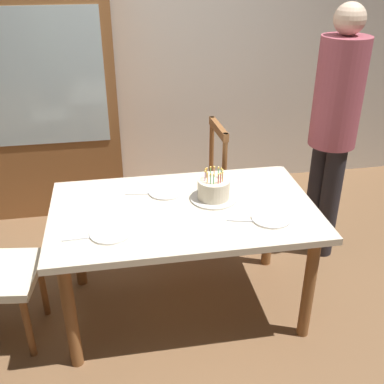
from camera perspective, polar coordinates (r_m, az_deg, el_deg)
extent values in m
plane|color=brown|center=(3.13, -0.93, -13.83)|extent=(6.40, 6.40, 0.00)
cube|color=beige|center=(4.25, -5.14, 17.17)|extent=(6.40, 0.10, 2.60)
cube|color=beige|center=(2.70, -1.04, -2.33)|extent=(1.54, 0.92, 0.04)
cylinder|color=brown|center=(2.63, -14.76, -14.51)|extent=(0.07, 0.07, 0.70)
cylinder|color=brown|center=(2.80, 14.19, -11.37)|extent=(0.07, 0.07, 0.70)
cylinder|color=brown|center=(3.20, -14.01, -5.82)|extent=(0.07, 0.07, 0.70)
cylinder|color=brown|center=(3.34, 9.48, -3.73)|extent=(0.07, 0.07, 0.70)
cylinder|color=silver|center=(2.79, 2.65, -0.76)|extent=(0.28, 0.28, 0.01)
cylinder|color=beige|center=(2.76, 2.67, 0.40)|extent=(0.19, 0.19, 0.12)
cylinder|color=#D872CC|center=(2.73, 3.78, 2.11)|extent=(0.01, 0.01, 0.05)
sphere|color=#FFC64C|center=(2.72, 3.80, 2.75)|extent=(0.01, 0.01, 0.01)
cylinder|color=#66CC72|center=(2.75, 3.61, 2.26)|extent=(0.01, 0.01, 0.05)
sphere|color=#FFC64C|center=(2.73, 3.63, 2.89)|extent=(0.01, 0.01, 0.01)
cylinder|color=#66CC72|center=(2.76, 3.26, 2.40)|extent=(0.01, 0.01, 0.05)
sphere|color=#FFC64C|center=(2.75, 3.28, 3.03)|extent=(0.01, 0.01, 0.01)
cylinder|color=#F2994C|center=(2.77, 2.74, 2.48)|extent=(0.01, 0.01, 0.05)
sphere|color=#FFC64C|center=(2.75, 2.76, 3.11)|extent=(0.01, 0.01, 0.01)
cylinder|color=#66CC72|center=(2.76, 2.29, 2.45)|extent=(0.01, 0.01, 0.05)
sphere|color=#FFC64C|center=(2.75, 2.30, 3.08)|extent=(0.01, 0.01, 0.01)
cylinder|color=#F2994C|center=(2.75, 1.81, 2.30)|extent=(0.01, 0.01, 0.05)
sphere|color=#FFC64C|center=(2.73, 1.82, 2.93)|extent=(0.01, 0.01, 0.01)
cylinder|color=#66CC72|center=(2.73, 1.66, 2.17)|extent=(0.01, 0.01, 0.05)
sphere|color=#FFC64C|center=(2.72, 1.67, 2.80)|extent=(0.01, 0.01, 0.01)
cylinder|color=#D872CC|center=(2.71, 1.62, 1.92)|extent=(0.01, 0.01, 0.05)
sphere|color=#FFC64C|center=(2.69, 1.63, 2.56)|extent=(0.01, 0.01, 0.01)
cylinder|color=#F2994C|center=(2.69, 1.90, 1.68)|extent=(0.01, 0.01, 0.05)
sphere|color=#FFC64C|center=(2.67, 1.91, 2.32)|extent=(0.01, 0.01, 0.01)
cylinder|color=#66CC72|center=(2.67, 2.31, 1.55)|extent=(0.01, 0.01, 0.05)
sphere|color=#FFC64C|center=(2.66, 2.32, 2.20)|extent=(0.01, 0.01, 0.01)
cylinder|color=#66CC72|center=(2.67, 2.67, 1.51)|extent=(0.01, 0.01, 0.05)
sphere|color=#FFC64C|center=(2.66, 2.69, 2.16)|extent=(0.01, 0.01, 0.01)
cylinder|color=#E54C4C|center=(2.68, 3.27, 1.56)|extent=(0.01, 0.01, 0.05)
sphere|color=#FFC64C|center=(2.66, 3.29, 2.21)|extent=(0.01, 0.01, 0.01)
cylinder|color=#E54C4C|center=(2.69, 3.54, 1.65)|extent=(0.01, 0.01, 0.05)
sphere|color=#FFC64C|center=(2.67, 3.56, 2.30)|extent=(0.01, 0.01, 0.01)
cylinder|color=#F2994C|center=(2.71, 3.78, 1.84)|extent=(0.01, 0.01, 0.05)
sphere|color=#FFC64C|center=(2.69, 3.80, 2.48)|extent=(0.01, 0.01, 0.01)
cylinder|color=white|center=(2.49, -10.01, -4.99)|extent=(0.22, 0.22, 0.01)
cylinder|color=white|center=(2.86, -3.21, 0.06)|extent=(0.22, 0.22, 0.01)
cylinder|color=white|center=(2.62, 9.72, -3.20)|extent=(0.22, 0.22, 0.01)
cube|color=silver|center=(2.49, -13.69, -5.56)|extent=(0.18, 0.02, 0.01)
cube|color=silver|center=(2.86, -6.41, -0.19)|extent=(0.18, 0.04, 0.01)
cube|color=silver|center=(2.58, 6.30, -3.53)|extent=(0.18, 0.06, 0.01)
cube|color=brown|center=(3.54, -0.04, 0.39)|extent=(0.46, 0.46, 0.05)
cylinder|color=brown|center=(3.77, -3.13, -1.90)|extent=(0.04, 0.04, 0.42)
cylinder|color=brown|center=(3.48, -2.16, -4.62)|extent=(0.04, 0.04, 0.42)
cylinder|color=brown|center=(3.83, 1.89, -1.35)|extent=(0.04, 0.04, 0.42)
cylinder|color=brown|center=(3.55, 3.25, -3.97)|extent=(0.04, 0.04, 0.42)
cylinder|color=brown|center=(3.63, 2.43, 5.49)|extent=(0.04, 0.04, 0.50)
cylinder|color=brown|center=(3.32, 4.02, 3.17)|extent=(0.04, 0.04, 0.50)
cube|color=brown|center=(3.39, 3.29, 7.79)|extent=(0.06, 0.40, 0.06)
cylinder|color=brown|center=(2.84, -19.55, -15.34)|extent=(0.04, 0.04, 0.42)
cylinder|color=brown|center=(3.09, -17.89, -11.07)|extent=(0.04, 0.04, 0.42)
cylinder|color=#262328|center=(3.60, 15.04, -0.42)|extent=(0.14, 0.14, 0.87)
cylinder|color=#262328|center=(3.52, 16.56, -1.26)|extent=(0.14, 0.14, 0.87)
cylinder|color=#A54C59|center=(3.27, 17.62, 11.55)|extent=(0.32, 0.32, 0.73)
sphere|color=beige|center=(3.18, 18.88, 19.55)|extent=(0.20, 0.20, 0.20)
cube|color=brown|center=(4.07, -17.09, 10.50)|extent=(1.10, 0.44, 1.90)
cube|color=silver|center=(3.79, -17.95, 13.09)|extent=(0.94, 0.01, 1.04)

